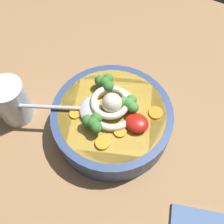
{
  "coord_description": "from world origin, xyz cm",
  "views": [
    {
      "loc": [
        -10.72,
        22.46,
        55.64
      ],
      "look_at": [
        2.66,
        -1.41,
        10.07
      ],
      "focal_mm": 41.58,
      "sensor_mm": 36.0,
      "label": 1
    }
  ],
  "objects_px": {
    "soup_bowl": "(112,120)",
    "noodle_pile": "(112,105)",
    "soup_spoon": "(83,109)",
    "drinking_glass": "(12,102)"
  },
  "relations": [
    {
      "from": "noodle_pile",
      "to": "drinking_glass",
      "type": "relative_size",
      "value": 1.12
    },
    {
      "from": "soup_spoon",
      "to": "drinking_glass",
      "type": "bearing_deg",
      "value": -7.99
    },
    {
      "from": "noodle_pile",
      "to": "soup_bowl",
      "type": "bearing_deg",
      "value": 127.18
    },
    {
      "from": "noodle_pile",
      "to": "drinking_glass",
      "type": "height_order",
      "value": "noodle_pile"
    },
    {
      "from": "soup_spoon",
      "to": "noodle_pile",
      "type": "bearing_deg",
      "value": -172.98
    },
    {
      "from": "noodle_pile",
      "to": "drinking_glass",
      "type": "xyz_separation_m",
      "value": [
        0.2,
        0.08,
        -0.03
      ]
    },
    {
      "from": "noodle_pile",
      "to": "drinking_glass",
      "type": "bearing_deg",
      "value": 22.02
    },
    {
      "from": "soup_spoon",
      "to": "soup_bowl",
      "type": "bearing_deg",
      "value": 180.0
    },
    {
      "from": "soup_bowl",
      "to": "noodle_pile",
      "type": "bearing_deg",
      "value": -52.82
    },
    {
      "from": "soup_bowl",
      "to": "drinking_glass",
      "type": "height_order",
      "value": "drinking_glass"
    }
  ]
}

